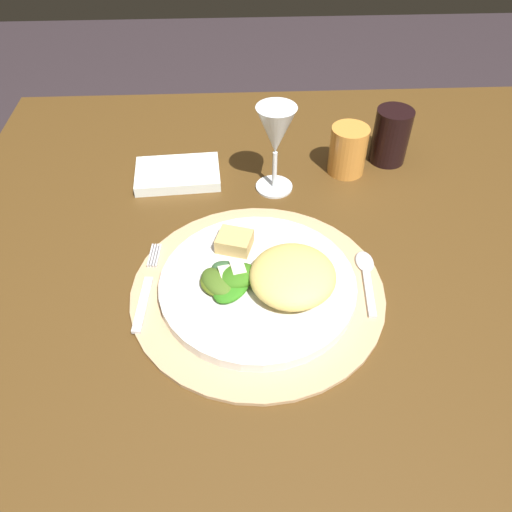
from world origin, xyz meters
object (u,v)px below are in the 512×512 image
at_px(dinner_plate, 258,285).
at_px(fork, 146,290).
at_px(dining_table, 296,298).
at_px(amber_tumbler, 348,150).
at_px(napkin, 178,174).
at_px(spoon, 366,271).
at_px(wine_glass, 276,134).
at_px(dark_tumbler, 391,136).

bearing_deg(dinner_plate, fork, 178.90).
height_order(dining_table, dinner_plate, dinner_plate).
xyz_separation_m(dining_table, amber_tumbler, (0.10, 0.18, 0.18)).
distance_m(dining_table, amber_tumbler, 0.27).
xyz_separation_m(dining_table, fork, (-0.22, -0.09, 0.14)).
relative_size(dining_table, napkin, 7.71).
bearing_deg(amber_tumbler, spoon, -93.39).
bearing_deg(dinner_plate, wine_glass, 80.42).
relative_size(fork, spoon, 1.32).
distance_m(dining_table, dark_tumbler, 0.33).
height_order(wine_glass, amber_tumbler, wine_glass).
height_order(fork, wine_glass, wine_glass).
bearing_deg(napkin, dinner_plate, -64.91).
bearing_deg(dining_table, spoon, -41.12).
distance_m(dinner_plate, dark_tumbler, 0.40).
bearing_deg(spoon, fork, -176.23).
distance_m(dining_table, spoon, 0.18).
distance_m(dining_table, dinner_plate, 0.19).
xyz_separation_m(dining_table, dinner_plate, (-0.07, -0.10, 0.15)).
xyz_separation_m(dinner_plate, spoon, (0.16, 0.02, -0.01)).
bearing_deg(fork, wine_glass, 50.40).
bearing_deg(wine_glass, dark_tumbler, 19.60).
height_order(spoon, dark_tumbler, dark_tumbler).
bearing_deg(fork, dinner_plate, -1.10).
distance_m(spoon, amber_tumbler, 0.26).
bearing_deg(amber_tumbler, dining_table, -118.38).
relative_size(spoon, napkin, 0.85).
relative_size(dinner_plate, spoon, 2.18).
xyz_separation_m(dinner_plate, napkin, (-0.13, 0.27, -0.01)).
bearing_deg(wine_glass, fork, -129.60).
bearing_deg(dinner_plate, napkin, 115.09).
distance_m(wine_glass, amber_tumbler, 0.15).
bearing_deg(dark_tumbler, napkin, -173.91).
bearing_deg(spoon, amber_tumbler, 86.61).
height_order(dining_table, spoon, spoon).
bearing_deg(fork, dining_table, 22.67).
relative_size(spoon, dark_tumbler, 1.24).
relative_size(wine_glass, amber_tumbler, 1.77).
height_order(fork, spoon, spoon).
bearing_deg(dark_tumbler, fork, -142.69).
height_order(dinner_plate, dark_tumbler, dark_tumbler).
bearing_deg(dark_tumbler, dining_table, -130.06).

